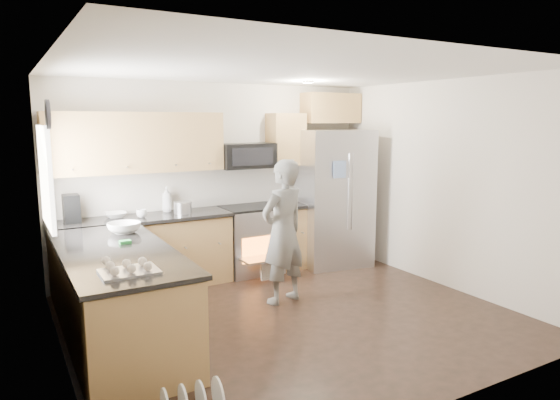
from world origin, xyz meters
TOP-DOWN VIEW (x-y plane):
  - ground at (0.00, 0.00)m, footprint 4.50×4.50m
  - room_shell at (-0.04, 0.02)m, footprint 4.54×4.04m
  - back_cabinet_run at (-0.59, 1.75)m, footprint 4.45×0.64m
  - peninsula at (-1.75, 0.25)m, footprint 0.96×2.36m
  - stove_range at (0.35, 1.69)m, footprint 0.76×0.97m
  - refrigerator at (1.59, 1.45)m, footprint 1.07×0.90m
  - person at (0.16, 0.46)m, footprint 0.69×0.54m

SIDE VIEW (x-z plane):
  - ground at x=0.00m, z-range 0.00..0.00m
  - peninsula at x=-1.75m, z-range -0.05..0.98m
  - stove_range at x=0.35m, z-range -0.22..1.57m
  - person at x=0.16m, z-range 0.00..1.67m
  - back_cabinet_run at x=-0.59m, z-range -0.29..2.21m
  - refrigerator at x=1.59m, z-range 0.00..1.97m
  - room_shell at x=-0.04m, z-range 0.36..2.98m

